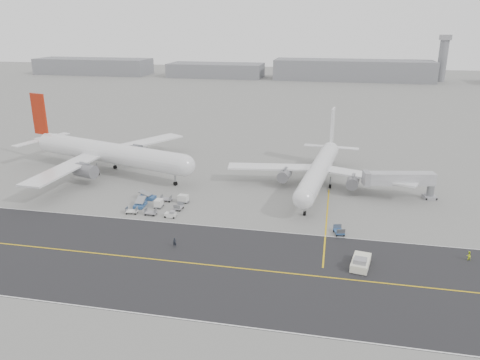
% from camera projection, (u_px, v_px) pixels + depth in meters
% --- Properties ---
extents(ground, '(700.00, 700.00, 0.00)m').
position_uv_depth(ground, '(184.00, 219.00, 100.08)').
color(ground, gray).
rests_on(ground, ground).
extents(taxiway, '(220.00, 59.00, 0.03)m').
position_uv_depth(taxiway, '(179.00, 262.00, 82.45)').
color(taxiway, '#27282A').
rests_on(taxiway, ground).
extents(horizon_buildings, '(520.00, 28.00, 28.00)m').
position_uv_depth(horizon_buildings, '(338.00, 80.00, 335.22)').
color(horizon_buildings, gray).
rests_on(horizon_buildings, ground).
extents(control_tower, '(7.00, 7.00, 31.25)m').
position_uv_depth(control_tower, '(443.00, 57.00, 321.16)').
color(control_tower, gray).
rests_on(control_tower, ground).
extents(airliner_a, '(57.07, 55.91, 20.26)m').
position_uv_depth(airliner_a, '(106.00, 152.00, 129.29)').
color(airliner_a, white).
rests_on(airliner_a, ground).
extents(airliner_b, '(47.66, 48.42, 16.73)m').
position_uv_depth(airliner_b, '(320.00, 169.00, 117.99)').
color(airliner_b, white).
rests_on(airliner_b, ground).
extents(pushback_tug, '(3.85, 7.96, 2.24)m').
position_uv_depth(pushback_tug, '(361.00, 262.00, 80.39)').
color(pushback_tug, white).
rests_on(pushback_tug, ground).
extents(jet_bridge, '(17.82, 6.46, 6.65)m').
position_uv_depth(jet_bridge, '(400.00, 180.00, 110.49)').
color(jet_bridge, gray).
rests_on(jet_bridge, ground).
extents(gse_cluster, '(17.12, 16.53, 1.95)m').
position_uv_depth(gse_cluster, '(159.00, 208.00, 106.38)').
color(gse_cluster, '#96969B').
rests_on(gse_cluster, ground).
extents(stray_dolly, '(2.43, 3.14, 1.71)m').
position_uv_depth(stray_dolly, '(339.00, 234.00, 93.15)').
color(stray_dolly, silver).
rests_on(stray_dolly, ground).
extents(ground_crew_a, '(0.74, 0.55, 1.85)m').
position_uv_depth(ground_crew_a, '(175.00, 243.00, 87.59)').
color(ground_crew_a, black).
rests_on(ground_crew_a, ground).
extents(ground_crew_b, '(1.02, 0.92, 1.71)m').
position_uv_depth(ground_crew_b, '(469.00, 256.00, 82.82)').
color(ground_crew_b, '#D8F11C').
rests_on(ground_crew_b, ground).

